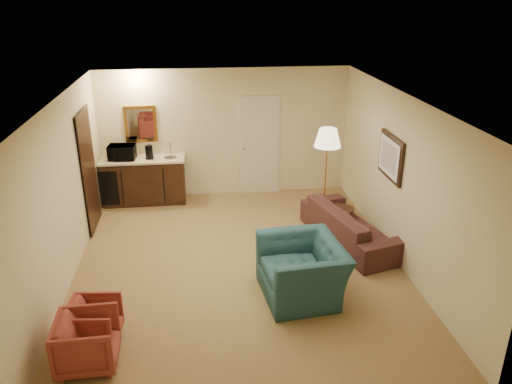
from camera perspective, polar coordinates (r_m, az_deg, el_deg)
ground at (r=7.90m, az=-1.96°, el=-8.33°), size 6.00×6.00×0.00m
room_walls at (r=7.91m, az=-3.33°, el=5.29°), size 5.02×6.01×2.61m
wetbar_cabinet at (r=10.21m, az=-12.64°, el=1.30°), size 1.64×0.58×0.92m
sofa at (r=8.55m, az=10.81°, el=-3.10°), size 1.15×2.21×0.83m
teal_armchair at (r=6.97m, az=5.33°, el=-7.89°), size 0.91×1.29×1.06m
rose_chair_near at (r=6.18m, az=-18.75°, el=-15.67°), size 0.64×0.68×0.68m
rose_chair_far at (r=6.52m, az=-18.05°, el=-13.82°), size 0.60×0.64×0.60m
coffee_table at (r=8.97m, az=8.80°, el=-3.13°), size 0.87×0.73×0.43m
floor_lamp at (r=9.04m, az=7.96°, el=1.80°), size 0.60×0.60×1.78m
waste_bin at (r=10.21m, az=-8.90°, el=-0.38°), size 0.22×0.22×0.27m
microwave at (r=10.06m, az=-15.09°, el=4.58°), size 0.53×0.32×0.35m
coffee_maker at (r=9.97m, az=-12.11°, el=4.47°), size 0.18×0.18×0.27m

